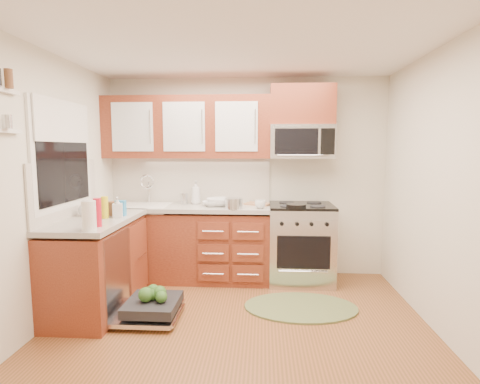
# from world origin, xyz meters

# --- Properties ---
(floor) EXTENTS (3.50, 3.50, 0.00)m
(floor) POSITION_xyz_m (0.00, 0.00, 0.00)
(floor) COLOR brown
(floor) RESTS_ON ground
(ceiling) EXTENTS (3.50, 3.50, 0.00)m
(ceiling) POSITION_xyz_m (0.00, 0.00, 2.50)
(ceiling) COLOR white
(ceiling) RESTS_ON ground
(wall_back) EXTENTS (3.50, 0.04, 2.50)m
(wall_back) POSITION_xyz_m (0.00, 1.75, 1.25)
(wall_back) COLOR beige
(wall_back) RESTS_ON ground
(wall_front) EXTENTS (3.50, 0.04, 2.50)m
(wall_front) POSITION_xyz_m (0.00, -1.75, 1.25)
(wall_front) COLOR beige
(wall_front) RESTS_ON ground
(wall_left) EXTENTS (0.04, 3.50, 2.50)m
(wall_left) POSITION_xyz_m (-1.75, 0.00, 1.25)
(wall_left) COLOR beige
(wall_left) RESTS_ON ground
(wall_right) EXTENTS (0.04, 3.50, 2.50)m
(wall_right) POSITION_xyz_m (1.75, 0.00, 1.25)
(wall_right) COLOR beige
(wall_right) RESTS_ON ground
(base_cabinet_back) EXTENTS (2.05, 0.60, 0.85)m
(base_cabinet_back) POSITION_xyz_m (-0.73, 1.45, 0.42)
(base_cabinet_back) COLOR #5B2114
(base_cabinet_back) RESTS_ON ground
(base_cabinet_left) EXTENTS (0.60, 1.25, 0.85)m
(base_cabinet_left) POSITION_xyz_m (-1.45, 0.52, 0.42)
(base_cabinet_left) COLOR #5B2114
(base_cabinet_left) RESTS_ON ground
(countertop_back) EXTENTS (2.07, 0.64, 0.05)m
(countertop_back) POSITION_xyz_m (-0.72, 1.44, 0.90)
(countertop_back) COLOR #B2ADA3
(countertop_back) RESTS_ON base_cabinet_back
(countertop_left) EXTENTS (0.64, 1.27, 0.05)m
(countertop_left) POSITION_xyz_m (-1.44, 0.53, 0.90)
(countertop_left) COLOR #B2ADA3
(countertop_left) RESTS_ON base_cabinet_left
(backsplash_back) EXTENTS (2.05, 0.02, 0.57)m
(backsplash_back) POSITION_xyz_m (-0.73, 1.74, 1.21)
(backsplash_back) COLOR beige
(backsplash_back) RESTS_ON ground
(backsplash_left) EXTENTS (0.02, 1.25, 0.57)m
(backsplash_left) POSITION_xyz_m (-1.74, 0.52, 1.21)
(backsplash_left) COLOR beige
(backsplash_left) RESTS_ON ground
(upper_cabinets) EXTENTS (2.05, 0.35, 0.75)m
(upper_cabinets) POSITION_xyz_m (-0.73, 1.57, 1.88)
(upper_cabinets) COLOR #5B2114
(upper_cabinets) RESTS_ON ground
(cabinet_over_mw) EXTENTS (0.76, 0.35, 0.47)m
(cabinet_over_mw) POSITION_xyz_m (0.68, 1.57, 2.13)
(cabinet_over_mw) COLOR #5B2114
(cabinet_over_mw) RESTS_ON ground
(range) EXTENTS (0.76, 0.64, 0.95)m
(range) POSITION_xyz_m (0.68, 1.43, 0.47)
(range) COLOR silver
(range) RESTS_ON ground
(microwave) EXTENTS (0.76, 0.38, 0.40)m
(microwave) POSITION_xyz_m (0.68, 1.55, 1.70)
(microwave) COLOR silver
(microwave) RESTS_ON ground
(sink) EXTENTS (0.62, 0.50, 0.26)m
(sink) POSITION_xyz_m (-1.25, 1.42, 0.80)
(sink) COLOR white
(sink) RESTS_ON ground
(dishwasher) EXTENTS (0.70, 0.60, 0.20)m
(dishwasher) POSITION_xyz_m (-0.86, 0.30, 0.10)
(dishwasher) COLOR silver
(dishwasher) RESTS_ON ground
(window) EXTENTS (0.03, 1.05, 1.05)m
(window) POSITION_xyz_m (-1.74, 0.50, 1.55)
(window) COLOR white
(window) RESTS_ON ground
(window_blind) EXTENTS (0.02, 0.96, 0.40)m
(window_blind) POSITION_xyz_m (-1.71, 0.50, 1.88)
(window_blind) COLOR white
(window_blind) RESTS_ON ground
(shelf_upper) EXTENTS (0.04, 0.40, 0.03)m
(shelf_upper) POSITION_xyz_m (-1.72, -0.35, 2.05)
(shelf_upper) COLOR white
(shelf_upper) RESTS_ON ground
(shelf_lower) EXTENTS (0.04, 0.40, 0.03)m
(shelf_lower) POSITION_xyz_m (-1.72, -0.35, 1.75)
(shelf_lower) COLOR white
(shelf_lower) RESTS_ON ground
(rug) EXTENTS (1.28, 0.97, 0.02)m
(rug) POSITION_xyz_m (0.61, 0.63, 0.01)
(rug) COLOR olive
(rug) RESTS_ON ground
(skillet) EXTENTS (0.29, 0.29, 0.04)m
(skillet) POSITION_xyz_m (0.59, 1.18, 0.97)
(skillet) COLOR black
(skillet) RESTS_ON range
(stock_pot) EXTENTS (0.24, 0.24, 0.13)m
(stock_pot) POSITION_xyz_m (-0.12, 1.22, 0.99)
(stock_pot) COLOR silver
(stock_pot) RESTS_ON countertop_back
(cutting_board) EXTENTS (0.36, 0.31, 0.02)m
(cutting_board) POSITION_xyz_m (0.16, 1.55, 0.94)
(cutting_board) COLOR #A36C4A
(cutting_board) RESTS_ON countertop_back
(canister) EXTENTS (0.10, 0.10, 0.14)m
(canister) POSITION_xyz_m (-0.76, 1.51, 1.00)
(canister) COLOR silver
(canister) RESTS_ON countertop_back
(paper_towel_roll) EXTENTS (0.14, 0.14, 0.25)m
(paper_towel_roll) POSITION_xyz_m (-1.25, -0.02, 1.05)
(paper_towel_roll) COLOR white
(paper_towel_roll) RESTS_ON countertop_left
(mustard_bottle) EXTENTS (0.07, 0.07, 0.22)m
(mustard_bottle) POSITION_xyz_m (-1.36, 0.54, 1.03)
(mustard_bottle) COLOR yellow
(mustard_bottle) RESTS_ON countertop_left
(red_bottle) EXTENTS (0.08, 0.08, 0.26)m
(red_bottle) POSITION_xyz_m (-1.25, 0.14, 1.05)
(red_bottle) COLOR red
(red_bottle) RESTS_ON countertop_left
(wooden_box) EXTENTS (0.16, 0.13, 0.14)m
(wooden_box) POSITION_xyz_m (-1.33, 0.73, 1.00)
(wooden_box) COLOR brown
(wooden_box) RESTS_ON countertop_left
(blue_carton) EXTENTS (0.10, 0.06, 0.16)m
(blue_carton) POSITION_xyz_m (-1.25, 0.68, 1.01)
(blue_carton) COLOR #2A86C5
(blue_carton) RESTS_ON countertop_left
(bowl_a) EXTENTS (0.32, 0.32, 0.06)m
(bowl_a) POSITION_xyz_m (-0.38, 1.39, 0.96)
(bowl_a) COLOR #999999
(bowl_a) RESTS_ON countertop_back
(bowl_b) EXTENTS (0.34, 0.34, 0.09)m
(bowl_b) POSITION_xyz_m (-0.31, 1.41, 0.97)
(bowl_b) COLOR #999999
(bowl_b) RESTS_ON countertop_back
(cup) EXTENTS (0.13, 0.13, 0.10)m
(cup) POSITION_xyz_m (0.19, 1.25, 0.97)
(cup) COLOR #999999
(cup) RESTS_ON countertop_back
(soap_bottle_a) EXTENTS (0.15, 0.15, 0.29)m
(soap_bottle_a) POSITION_xyz_m (-0.62, 1.55, 1.07)
(soap_bottle_a) COLOR #999999
(soap_bottle_a) RESTS_ON countertop_back
(soap_bottle_b) EXTENTS (0.12, 0.12, 0.21)m
(soap_bottle_b) POSITION_xyz_m (-1.25, 0.60, 1.03)
(soap_bottle_b) COLOR #999999
(soap_bottle_b) RESTS_ON countertop_left
(soap_bottle_c) EXTENTS (0.15, 0.15, 0.17)m
(soap_bottle_c) POSITION_xyz_m (-1.62, 0.66, 1.01)
(soap_bottle_c) COLOR #999999
(soap_bottle_c) RESTS_ON countertop_left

